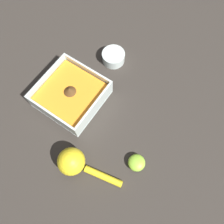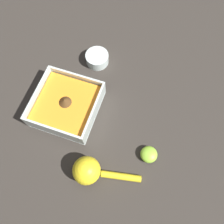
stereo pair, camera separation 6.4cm
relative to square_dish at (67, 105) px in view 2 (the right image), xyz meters
name	(u,v)px [view 2 (the right image)]	position (x,y,z in m)	size (l,w,h in m)	color
ground_plane	(74,104)	(0.02, -0.01, -0.03)	(4.00, 4.00, 0.00)	#332D28
square_dish	(67,105)	(0.00, 0.00, 0.00)	(0.18, 0.18, 0.07)	silver
spice_bowl	(97,59)	(0.20, -0.03, -0.01)	(0.08, 0.08, 0.03)	silver
lemon_squeezer	(89,171)	(-0.16, -0.14, 0.01)	(0.08, 0.18, 0.08)	yellow
lemon_half	(149,154)	(-0.06, -0.28, -0.01)	(0.05, 0.05, 0.03)	#93CC38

